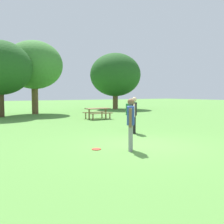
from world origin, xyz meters
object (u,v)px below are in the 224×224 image
Objects in this scene: person_catcher at (131,121)px; tree_slender_mid at (115,75)px; person_thrower at (134,113)px; tree_far_right at (34,65)px; frisbee at (96,149)px; trash_can_beside_table at (129,109)px; picnic_table_near at (98,111)px.

person_catcher is 21.72m from tree_slender_mid.
person_thrower is 0.26× the size of tree_far_right.
tree_far_right is at bearing -167.30° from tree_slender_mid.
trash_can_beside_table is (8.54, 10.00, 0.47)m from frisbee.
frisbee is at bearing -119.02° from picnic_table_near.
person_thrower is 1.71× the size of trash_can_beside_table.
frisbee is (-0.85, 0.70, -0.93)m from person_catcher.
frisbee is 0.05× the size of tree_slender_mid.
tree_far_right reaches higher than trash_can_beside_table.
person_catcher is at bearing -121.48° from tree_slender_mid.
person_thrower is 3.49m from person_catcher.
picnic_table_near is 12.13m from tree_slender_mid.
person_thrower is at bearing -86.55° from tree_far_right.
tree_far_right reaches higher than person_catcher.
person_thrower and person_catcher have the same top height.
frisbee is 9.83m from picnic_table_near.
frisbee is (-3.04, -2.02, -0.93)m from person_thrower.
frisbee is at bearing 140.71° from person_catcher.
tree_slender_mid is at bearing 59.95° from person_thrower.
trash_can_beside_table is 0.15× the size of tree_far_right.
tree_slender_mid is at bearing 58.52° from person_catcher.
person_thrower is 13.83m from tree_far_right.
tree_far_right is (1.38, 16.13, 3.32)m from person_catcher.
person_thrower is 1.00× the size of person_catcher.
frisbee is at bearing -124.40° from tree_slender_mid.
picnic_table_near is 0.27× the size of tree_slender_mid.
person_thrower is at bearing 33.63° from frisbee.
tree_far_right is at bearing 139.27° from trash_can_beside_table.
tree_slender_mid is at bearing 65.13° from trash_can_beside_table.
picnic_table_near is at bearing 75.31° from person_thrower.
person_thrower is 18.30m from tree_slender_mid.
person_catcher is at bearing -112.86° from picnic_table_near.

